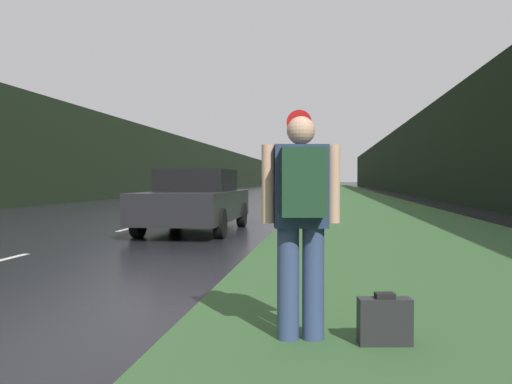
{
  "coord_description": "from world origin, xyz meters",
  "views": [
    {
      "loc": [
        5.06,
        -1.45,
        1.26
      ],
      "look_at": [
        2.94,
        14.75,
        0.89
      ],
      "focal_mm": 38.0,
      "sensor_mm": 36.0,
      "label": 1
    }
  ],
  "objects_px": {
    "stop_sign": "(299,159)",
    "suitcase": "(385,322)",
    "hitchhiker_with_backpack": "(301,213)",
    "car_passing_near": "(196,200)",
    "car_passing_far": "(280,187)"
  },
  "relations": [
    {
      "from": "car_passing_near",
      "to": "car_passing_far",
      "type": "relative_size",
      "value": 1.1
    },
    {
      "from": "car_passing_near",
      "to": "hitchhiker_with_backpack",
      "type": "bearing_deg",
      "value": 108.84
    },
    {
      "from": "stop_sign",
      "to": "hitchhiker_with_backpack",
      "type": "xyz_separation_m",
      "value": [
        0.48,
        -9.19,
        -0.77
      ]
    },
    {
      "from": "stop_sign",
      "to": "hitchhiker_with_backpack",
      "type": "relative_size",
      "value": 1.7
    },
    {
      "from": "hitchhiker_with_backpack",
      "to": "car_passing_far",
      "type": "height_order",
      "value": "hitchhiker_with_backpack"
    },
    {
      "from": "car_passing_near",
      "to": "stop_sign",
      "type": "bearing_deg",
      "value": -169.55
    },
    {
      "from": "hitchhiker_with_backpack",
      "to": "suitcase",
      "type": "distance_m",
      "value": 1.03
    },
    {
      "from": "hitchhiker_with_backpack",
      "to": "car_passing_near",
      "type": "bearing_deg",
      "value": 100.56
    },
    {
      "from": "stop_sign",
      "to": "suitcase",
      "type": "bearing_deg",
      "value": -83.11
    },
    {
      "from": "suitcase",
      "to": "car_passing_far",
      "type": "bearing_deg",
      "value": 87.99
    },
    {
      "from": "hitchhiker_with_backpack",
      "to": "stop_sign",
      "type": "bearing_deg",
      "value": 84.74
    },
    {
      "from": "suitcase",
      "to": "car_passing_near",
      "type": "height_order",
      "value": "car_passing_near"
    },
    {
      "from": "suitcase",
      "to": "car_passing_near",
      "type": "relative_size",
      "value": 0.09
    },
    {
      "from": "hitchhiker_with_backpack",
      "to": "suitcase",
      "type": "bearing_deg",
      "value": -10.58
    },
    {
      "from": "suitcase",
      "to": "hitchhiker_with_backpack",
      "type": "bearing_deg",
      "value": 169.42
    }
  ]
}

